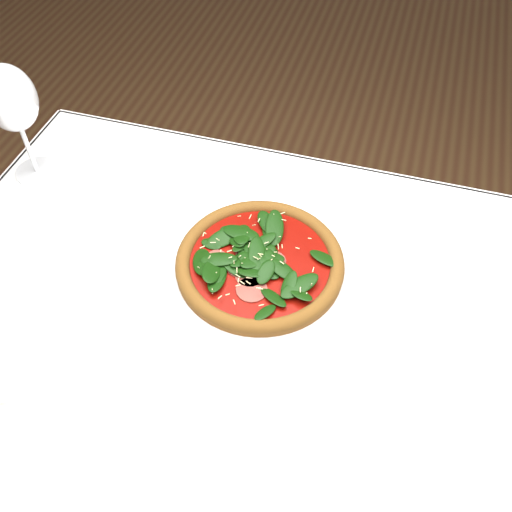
% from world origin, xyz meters
% --- Properties ---
extents(ground, '(6.00, 6.00, 0.00)m').
position_xyz_m(ground, '(0.00, 0.00, 0.00)').
color(ground, brown).
rests_on(ground, ground).
extents(dining_table, '(1.21, 0.81, 0.75)m').
position_xyz_m(dining_table, '(0.00, 0.00, 0.65)').
color(dining_table, white).
rests_on(dining_table, ground).
extents(plate, '(0.32, 0.32, 0.01)m').
position_xyz_m(plate, '(-0.06, 0.10, 0.76)').
color(plate, white).
rests_on(plate, dining_table).
extents(pizza, '(0.28, 0.28, 0.04)m').
position_xyz_m(pizza, '(-0.06, 0.10, 0.78)').
color(pizza, brown).
rests_on(pizza, plate).
extents(wine_glass, '(0.09, 0.09, 0.23)m').
position_xyz_m(wine_glass, '(-0.54, 0.21, 0.91)').
color(wine_glass, white).
rests_on(wine_glass, dining_table).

